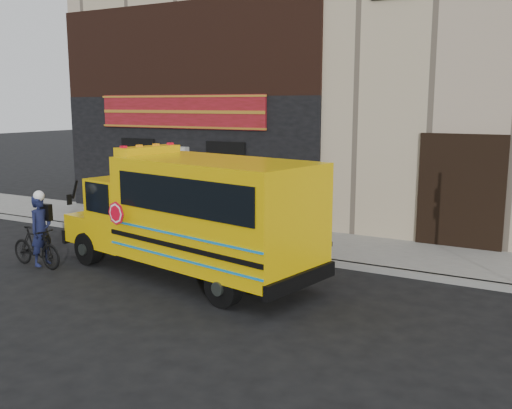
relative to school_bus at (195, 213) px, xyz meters
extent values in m
plane|color=black|center=(0.81, -0.19, -1.51)|extent=(120.00, 120.00, 0.00)
cube|color=gray|center=(0.81, 2.41, -1.43)|extent=(40.00, 0.20, 0.15)
cube|color=#61605B|center=(0.81, 3.91, -1.43)|extent=(40.00, 3.00, 0.15)
cube|color=tan|center=(0.81, 10.31, 4.64)|extent=(20.00, 10.00, 12.00)
cube|color=black|center=(-4.19, 5.36, 0.64)|extent=(10.00, 0.30, 4.00)
cube|color=black|center=(-4.19, 5.36, 4.14)|extent=(10.00, 0.28, 3.00)
cube|color=#5E110D|center=(-4.19, 5.19, 2.14)|extent=(6.50, 0.12, 1.10)
cube|color=black|center=(-5.99, 5.21, -0.11)|extent=(1.30, 0.10, 2.50)
cube|color=black|center=(-2.39, 5.21, -0.11)|extent=(1.30, 0.10, 2.50)
cylinder|color=black|center=(-2.96, -0.36, -1.11)|extent=(0.84, 0.44, 0.80)
cylinder|color=black|center=(-2.58, 1.50, -1.11)|extent=(0.84, 0.44, 0.80)
cylinder|color=black|center=(1.54, -1.28, -1.11)|extent=(0.84, 0.44, 0.80)
cylinder|color=black|center=(1.93, 0.58, -1.11)|extent=(0.84, 0.44, 0.80)
cube|color=#D6A704|center=(-3.21, 0.66, -0.71)|extent=(1.38, 2.16, 0.70)
cube|color=black|center=(-3.75, 0.78, -0.96)|extent=(0.53, 2.03, 0.35)
cube|color=#D6A704|center=(-2.13, 0.44, -0.21)|extent=(1.60, 2.30, 1.70)
cube|color=black|center=(-2.69, 0.56, 0.19)|extent=(0.42, 1.78, 0.90)
cube|color=#D6A704|center=(0.66, -0.13, 0.11)|extent=(4.85, 3.06, 2.25)
cube|color=black|center=(2.89, -0.59, -0.96)|extent=(0.56, 2.18, 0.30)
cube|color=black|center=(0.53, -1.24, 0.59)|extent=(3.83, 0.82, 0.75)
cube|color=#D6A704|center=(-1.55, 0.32, 1.27)|extent=(0.81, 1.67, 0.28)
cylinder|color=red|center=(-1.37, -1.04, 0.04)|extent=(0.52, 0.13, 0.52)
imported|color=black|center=(-3.89, -1.13, -1.01)|extent=(1.67, 0.52, 0.99)
imported|color=#111533|center=(-3.76, -1.06, -0.65)|extent=(0.45, 0.65, 1.72)
camera|label=1|loc=(7.24, -10.29, 2.41)|focal=40.00mm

